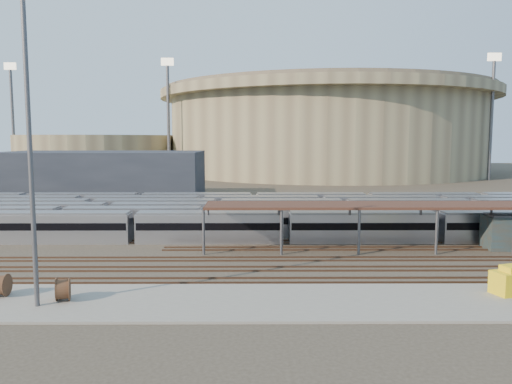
{
  "coord_description": "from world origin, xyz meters",
  "views": [
    {
      "loc": [
        -2.5,
        -52.79,
        12.79
      ],
      "look_at": [
        -2.17,
        12.0,
        5.83
      ],
      "focal_mm": 35.0,
      "sensor_mm": 36.0,
      "label": 1
    }
  ],
  "objects": [
    {
      "name": "service_building",
      "position": [
        -35.0,
        55.0,
        5.0
      ],
      "size": [
        42.0,
        20.0,
        10.0
      ],
      "primitive_type": "cube",
      "color": "#1E232D",
      "rests_on": "ground"
    },
    {
      "name": "empty_tracks",
      "position": [
        0.0,
        -5.0,
        0.09
      ],
      "size": [
        170.0,
        9.62,
        0.18
      ],
      "color": "#4C3323",
      "rests_on": "ground"
    },
    {
      "name": "floodlight_1",
      "position": [
        -85.0,
        120.0,
        20.65
      ],
      "size": [
        4.0,
        1.0,
        38.4
      ],
      "color": "#505055",
      "rests_on": "ground"
    },
    {
      "name": "yard_light_pole",
      "position": [
        -18.87,
        -16.13,
        11.6
      ],
      "size": [
        0.81,
        0.36,
        22.63
      ],
      "color": "#505055",
      "rests_on": "apron"
    },
    {
      "name": "secondary_arena",
      "position": [
        -60.0,
        130.0,
        7.0
      ],
      "size": [
        56.0,
        56.0,
        14.0
      ],
      "primitive_type": "cylinder",
      "color": "gray",
      "rests_on": "ground"
    },
    {
      "name": "cable_reel_east",
      "position": [
        -17.36,
        -14.93,
        1.11
      ],
      "size": [
        1.47,
        2.03,
        1.82
      ],
      "primitive_type": "cylinder",
      "rotation": [
        0.0,
        1.57,
        0.27
      ],
      "color": "brown",
      "rests_on": "apron"
    },
    {
      "name": "floodlight_3",
      "position": [
        -10.0,
        160.0,
        20.65
      ],
      "size": [
        4.0,
        1.0,
        38.4
      ],
      "color": "#505055",
      "rests_on": "ground"
    },
    {
      "name": "ground",
      "position": [
        0.0,
        0.0,
        0.0
      ],
      "size": [
        420.0,
        420.0,
        0.0
      ],
      "primitive_type": "plane",
      "color": "#383026",
      "rests_on": "ground"
    },
    {
      "name": "subway_trains",
      "position": [
        0.9,
        18.5,
        1.8
      ],
      "size": [
        129.58,
        23.9,
        3.6
      ],
      "color": "#A4A4A9",
      "rests_on": "ground"
    },
    {
      "name": "inspection_shed",
      "position": [
        22.0,
        4.0,
        4.98
      ],
      "size": [
        60.3,
        6.0,
        5.3
      ],
      "color": "#505055",
      "rests_on": "ground"
    },
    {
      "name": "floodlight_0",
      "position": [
        -30.0,
        110.0,
        20.65
      ],
      "size": [
        4.0,
        1.0,
        38.4
      ],
      "color": "#505055",
      "rests_on": "ground"
    },
    {
      "name": "stadium",
      "position": [
        25.0,
        140.0,
        16.47
      ],
      "size": [
        124.0,
        124.0,
        32.5
      ],
      "color": "gray",
      "rests_on": "ground"
    },
    {
      "name": "apron",
      "position": [
        -5.0,
        -15.0,
        0.1
      ],
      "size": [
        50.0,
        9.0,
        0.2
      ],
      "primitive_type": "cube",
      "color": "gray",
      "rests_on": "ground"
    },
    {
      "name": "floodlight_2",
      "position": [
        70.0,
        100.0,
        20.65
      ],
      "size": [
        4.0,
        1.0,
        38.4
      ],
      "color": "#505055",
      "rests_on": "ground"
    },
    {
      "name": "cable_reel_west",
      "position": [
        -22.79,
        -13.77,
        1.11
      ],
      "size": [
        1.03,
        1.83,
        1.81
      ],
      "primitive_type": "cylinder",
      "rotation": [
        0.0,
        1.57,
        0.01
      ],
      "color": "brown",
      "rests_on": "apron"
    },
    {
      "name": "yellow_equipment",
      "position": [
        18.5,
        -13.36,
        1.13
      ],
      "size": [
        3.41,
        2.68,
        1.86
      ],
      "primitive_type": "cube",
      "rotation": [
        0.0,
        0.0,
        0.31
      ],
      "color": "yellow",
      "rests_on": "apron"
    }
  ]
}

